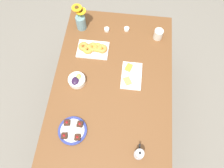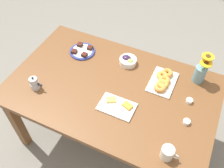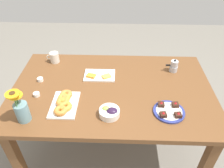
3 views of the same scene
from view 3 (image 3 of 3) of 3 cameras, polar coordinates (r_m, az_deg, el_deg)
ground_plane at (r=2.29m, az=-0.00°, el=-15.46°), size 6.00×6.00×0.00m
dining_table at (r=1.80m, az=-0.00°, el=-3.12°), size 1.60×1.00×0.74m
coffee_mug at (r=2.10m, az=-14.84°, el=6.75°), size 0.12×0.08×0.10m
grape_bowl at (r=1.51m, az=-0.63°, el=-7.35°), size 0.14×0.14×0.07m
cheese_platter at (r=1.86m, az=-3.35°, el=2.26°), size 0.26×0.17×0.03m
croissant_platter at (r=1.61m, az=-12.42°, el=-4.86°), size 0.19×0.28×0.05m
jam_cup_honey at (r=1.76m, az=-19.13°, el=-2.56°), size 0.05×0.05×0.03m
jam_cup_berry at (r=1.90m, az=-18.25°, el=1.15°), size 0.05×0.05×0.03m
dessert_plate at (r=1.59m, az=14.66°, el=-6.90°), size 0.22×0.22×0.05m
flower_vase at (r=1.55m, az=-22.57°, el=-6.33°), size 0.11×0.12×0.25m
moka_pot at (r=1.98m, az=15.84°, el=4.46°), size 0.11×0.07×0.12m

